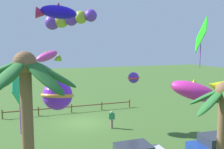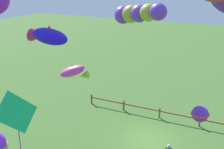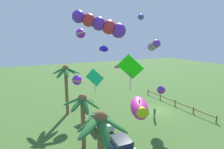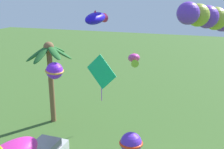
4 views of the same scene
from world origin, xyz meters
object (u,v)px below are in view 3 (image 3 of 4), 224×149
kite_ball_0 (141,17)px  kite_fish_7 (104,49)px  kite_diamond_5 (131,67)px  kite_tube_10 (104,26)px  kite_diamond_11 (95,78)px  palm_tree_0 (66,77)px  parked_car_1 (122,147)px  parked_car_0 (101,121)px  kite_tube_4 (101,25)px  kite_ball_8 (81,33)px  kite_ball_9 (161,90)px  palm_tree_1 (100,133)px  kite_fish_2 (140,107)px  palm_tree_2 (83,108)px  kite_tube_1 (154,45)px  kite_fish_6 (119,66)px  kite_ball_3 (77,80)px  spectator_0 (155,113)px

kite_ball_0 → kite_fish_7: size_ratio=0.58×
kite_diamond_5 → kite_fish_7: size_ratio=1.38×
kite_fish_7 → kite_tube_10: kite_tube_10 is taller
kite_fish_7 → kite_diamond_11: (2.16, 0.51, -4.41)m
palm_tree_0 → parked_car_1: (-11.57, -2.20, -4.54)m
parked_car_0 → kite_tube_4: (-4.36, 1.73, 10.83)m
kite_ball_8 → kite_tube_10: bearing=-53.6°
kite_ball_8 → kite_ball_9: bearing=-131.4°
palm_tree_1 → kite_fish_2: bearing=-58.6°
parked_car_1 → kite_ball_8: 14.08m
kite_ball_0 → kite_fish_2: (-10.76, 7.53, -9.64)m
kite_ball_8 → kite_fish_7: bearing=-85.2°
kite_ball_9 → kite_diamond_11: bearing=27.8°
palm_tree_1 → kite_tube_10: size_ratio=1.70×
palm_tree_2 → parked_car_1: (-2.58, -2.77, -3.31)m
kite_tube_1 → kite_fish_7: size_ratio=1.74×
kite_ball_8 → kite_diamond_5: bearing=-168.3°
kite_fish_2 → kite_fish_6: (9.86, -3.22, 2.38)m
kite_ball_3 → kite_tube_10: bearing=-62.0°
kite_fish_6 → kite_ball_9: 7.68m
kite_tube_4 → spectator_0: bearing=-70.1°
palm_tree_2 → kite_tube_10: kite_tube_10 is taller
kite_ball_9 → kite_tube_1: bearing=-28.9°
kite_ball_0 → parked_car_1: bearing=139.1°
spectator_0 → kite_fish_7: size_ratio=0.65×
palm_tree_0 → kite_ball_8: size_ratio=3.81×
palm_tree_2 → kite_diamond_5: bearing=-114.8°
palm_tree_1 → kite_fish_2: size_ratio=1.45×
palm_tree_0 → kite_diamond_11: size_ratio=1.83×
kite_tube_4 → kite_fish_2: bearing=-109.4°
kite_tube_4 → kite_ball_8: 8.16m
kite_tube_4 → kite_fish_6: size_ratio=2.14×
palm_tree_1 → kite_diamond_5: 6.88m
kite_ball_9 → kite_ball_0: bearing=-17.7°
kite_fish_6 → kite_tube_10: 6.64m
palm_tree_1 → kite_tube_10: (16.20, -7.73, 7.86)m
parked_car_1 → palm_tree_0: bearing=10.8°
palm_tree_2 → kite_fish_6: size_ratio=2.75×
kite_fish_6 → kite_fish_2: bearing=161.9°
kite_tube_10 → kite_diamond_11: kite_tube_10 is taller
parked_car_1 → kite_fish_7: kite_fish_7 is taller
kite_fish_2 → kite_tube_4: (1.16, 3.30, 7.47)m
kite_fish_6 → kite_ball_9: bearing=-166.7°
kite_ball_3 → parked_car_1: bearing=-174.2°
parked_car_0 → kite_diamond_11: 7.56m
parked_car_1 → kite_tube_1: bearing=-50.9°
palm_tree_0 → kite_ball_3: size_ratio=3.50×
palm_tree_2 → kite_fish_7: bearing=-37.0°
spectator_0 → kite_ball_3: 11.17m
palm_tree_0 → palm_tree_1: 14.69m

